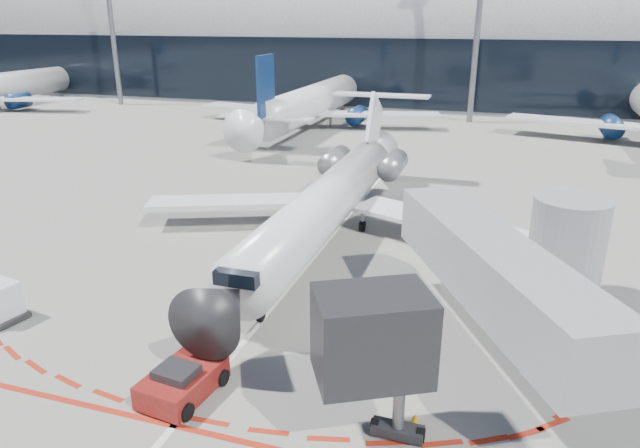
% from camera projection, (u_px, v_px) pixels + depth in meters
% --- Properties ---
extents(ground, '(260.00, 260.00, 0.00)m').
position_uv_depth(ground, '(298.00, 276.00, 28.12)').
color(ground, slate).
rests_on(ground, ground).
extents(apron_centerline, '(0.25, 40.00, 0.01)m').
position_uv_depth(apron_centerline, '(311.00, 261.00, 29.91)').
color(apron_centerline, silver).
rests_on(apron_centerline, ground).
extents(apron_stop_bar, '(14.00, 0.25, 0.01)m').
position_uv_depth(apron_stop_bar, '(174.00, 426.00, 17.82)').
color(apron_stop_bar, maroon).
rests_on(apron_stop_bar, ground).
extents(terminal_building, '(150.00, 24.15, 24.00)m').
position_uv_depth(terminal_building, '(447.00, 43.00, 83.40)').
color(terminal_building, '#9B9DA0').
rests_on(terminal_building, ground).
extents(jet_bridge, '(10.03, 15.20, 4.90)m').
position_uv_depth(jet_bridge, '(513.00, 270.00, 21.60)').
color(jet_bridge, '#96989E').
rests_on(jet_bridge, ground).
extents(light_mast_west, '(0.70, 0.70, 25.00)m').
position_uv_depth(light_mast_west, '(110.00, 14.00, 79.71)').
color(light_mast_west, slate).
rests_on(light_mast_west, ground).
extents(light_mast_centre, '(0.70, 0.70, 25.00)m').
position_uv_depth(light_mast_centre, '(479.00, 13.00, 65.42)').
color(light_mast_centre, slate).
rests_on(light_mast_centre, ground).
extents(regional_jet, '(23.21, 28.63, 7.17)m').
position_uv_depth(regional_jet, '(332.00, 197.00, 32.49)').
color(regional_jet, silver).
rests_on(regional_jet, ground).
extents(pushback_tug, '(2.30, 4.75, 1.21)m').
position_uv_depth(pushback_tug, '(183.00, 381.00, 19.12)').
color(pushback_tug, '#59140C').
rests_on(pushback_tug, ground).
extents(safety_cone_right, '(0.37, 0.37, 0.51)m').
position_uv_depth(safety_cone_right, '(415.00, 420.00, 17.69)').
color(safety_cone_right, orange).
rests_on(safety_cone_right, ground).
extents(bg_airliner_1, '(34.20, 36.21, 11.07)m').
position_uv_depth(bg_airliner_1, '(315.00, 77.00, 65.88)').
color(bg_airliner_1, silver).
rests_on(bg_airliner_1, ground).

